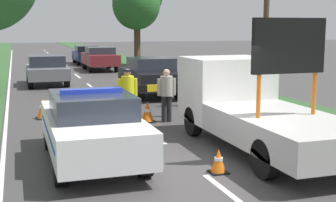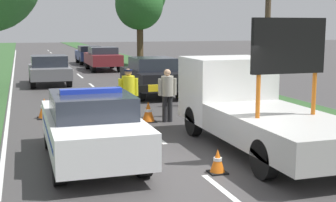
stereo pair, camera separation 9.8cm
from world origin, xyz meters
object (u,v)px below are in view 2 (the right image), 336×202
(work_truck, at_px, (250,105))
(road_barrier, at_px, (132,91))
(pedestrian_civilian, at_px, (167,91))
(traffic_cone_near_police, at_px, (119,117))
(queued_car_sedan_black, at_px, (152,76))
(queued_car_hatch_blue, at_px, (89,54))
(traffic_cone_lane_edge, at_px, (148,112))
(traffic_cone_near_truck, at_px, (45,108))
(police_officer, at_px, (128,91))
(roadside_tree_near_right, at_px, (139,5))
(traffic_cone_behind_barrier, at_px, (218,161))
(traffic_cone_centre_front, at_px, (224,113))
(queued_car_wagon_maroon, at_px, (103,58))
(utility_pole, at_px, (268,15))
(queued_car_suv_grey, at_px, (49,69))
(police_car, at_px, (91,126))

(work_truck, xyz_separation_m, road_barrier, (-2.01, 4.02, -0.10))
(pedestrian_civilian, distance_m, traffic_cone_near_police, 1.79)
(work_truck, height_order, queued_car_sedan_black, work_truck)
(queued_car_hatch_blue, bearing_deg, traffic_cone_lane_edge, 86.24)
(traffic_cone_near_truck, distance_m, queued_car_sedan_black, 5.94)
(road_barrier, bearing_deg, police_officer, -114.27)
(police_officer, xyz_separation_m, pedestrian_civilian, (1.20, -0.04, -0.04))
(traffic_cone_lane_edge, bearing_deg, queued_car_hatch_blue, 86.24)
(road_barrier, height_order, roadside_tree_near_right, roadside_tree_near_right)
(road_barrier, xyz_separation_m, traffic_cone_behind_barrier, (0.37, -5.83, -0.64))
(traffic_cone_near_truck, bearing_deg, traffic_cone_behind_barrier, -66.45)
(police_officer, xyz_separation_m, traffic_cone_centre_front, (2.80, -0.70, -0.70))
(road_barrier, height_order, traffic_cone_near_truck, road_barrier)
(queued_car_wagon_maroon, relative_size, utility_pole, 0.68)
(traffic_cone_near_truck, height_order, traffic_cone_behind_barrier, traffic_cone_near_truck)
(traffic_cone_behind_barrier, relative_size, queued_car_sedan_black, 0.12)
(utility_pole, bearing_deg, queued_car_suv_grey, 127.29)
(traffic_cone_centre_front, bearing_deg, utility_pole, 39.41)
(traffic_cone_behind_barrier, xyz_separation_m, queued_car_wagon_maroon, (1.61, 22.73, 0.59))
(traffic_cone_near_truck, xyz_separation_m, traffic_cone_behind_barrier, (2.97, -6.81, -0.08))
(traffic_cone_centre_front, relative_size, queued_car_sedan_black, 0.14)
(police_car, height_order, traffic_cone_lane_edge, police_car)
(pedestrian_civilian, height_order, traffic_cone_lane_edge, pedestrian_civilian)
(traffic_cone_near_police, distance_m, queued_car_suv_grey, 11.17)
(police_officer, height_order, traffic_cone_near_police, police_officer)
(pedestrian_civilian, xyz_separation_m, queued_car_hatch_blue, (0.98, 23.47, -0.21))
(queued_car_suv_grey, height_order, queued_car_wagon_maroon, queued_car_wagon_maroon)
(police_car, distance_m, traffic_cone_centre_front, 5.29)
(traffic_cone_near_truck, relative_size, utility_pole, 0.10)
(queued_car_sedan_black, bearing_deg, police_car, 66.67)
(police_officer, relative_size, traffic_cone_lane_edge, 2.65)
(road_barrier, distance_m, police_officer, 0.72)
(queued_car_wagon_maroon, height_order, roadside_tree_near_right, roadside_tree_near_right)
(traffic_cone_lane_edge, xyz_separation_m, queued_car_suv_grey, (-2.29, 10.42, 0.46))
(traffic_cone_behind_barrier, bearing_deg, utility_pole, 54.30)
(police_officer, height_order, traffic_cone_lane_edge, police_officer)
(police_officer, bearing_deg, queued_car_hatch_blue, -113.23)
(police_car, bearing_deg, traffic_cone_behind_barrier, -33.65)
(police_car, xyz_separation_m, queued_car_suv_grey, (-0.02, 14.12, -0.01))
(pedestrian_civilian, height_order, utility_pole, utility_pole)
(road_barrier, height_order, traffic_cone_centre_front, road_barrier)
(queued_car_sedan_black, distance_m, queued_car_hatch_blue, 18.04)
(pedestrian_civilian, distance_m, queued_car_hatch_blue, 23.49)
(traffic_cone_lane_edge, distance_m, queued_car_suv_grey, 10.68)
(traffic_cone_centre_front, relative_size, queued_car_hatch_blue, 0.15)
(queued_car_hatch_blue, relative_size, roadside_tree_near_right, 0.63)
(road_barrier, relative_size, traffic_cone_lane_edge, 4.99)
(pedestrian_civilian, relative_size, traffic_cone_behind_barrier, 3.28)
(work_truck, bearing_deg, traffic_cone_near_police, -44.64)
(police_officer, distance_m, traffic_cone_centre_front, 2.96)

